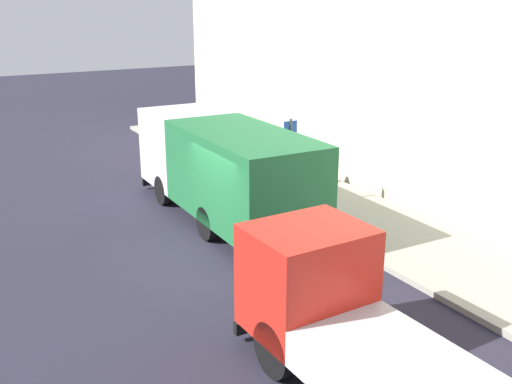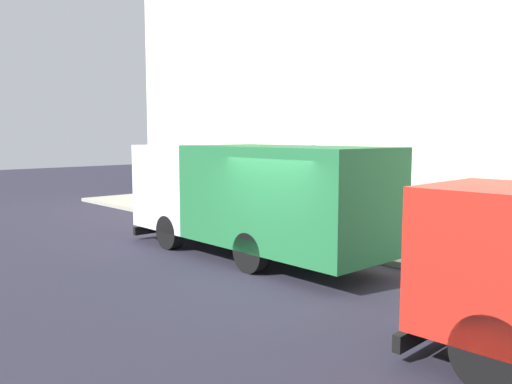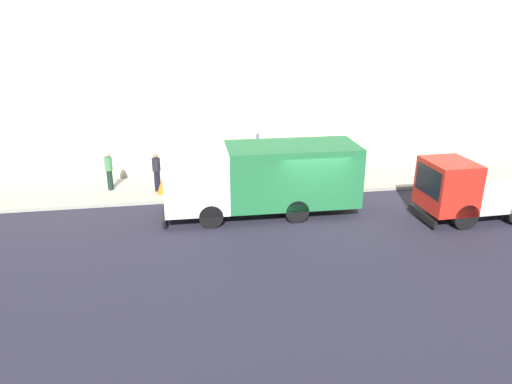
# 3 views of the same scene
# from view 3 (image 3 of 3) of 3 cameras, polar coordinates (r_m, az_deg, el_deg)

# --- Properties ---
(ground) EXTENTS (80.00, 80.00, 0.00)m
(ground) POSITION_cam_3_polar(r_m,az_deg,el_deg) (17.68, 7.30, -3.89)
(ground) COLOR #272533
(sidewalk) EXTENTS (3.24, 30.00, 0.14)m
(sidewalk) POSITION_cam_3_polar(r_m,az_deg,el_deg) (21.80, 3.92, 1.18)
(sidewalk) COLOR #A29F90
(sidewalk) RESTS_ON ground
(building_facade) EXTENTS (0.50, 30.00, 9.51)m
(building_facade) POSITION_cam_3_polar(r_m,az_deg,el_deg) (22.80, 2.97, 14.13)
(building_facade) COLOR beige
(building_facade) RESTS_ON ground
(large_utility_truck) EXTENTS (2.45, 7.51, 2.73)m
(large_utility_truck) POSITION_cam_3_polar(r_m,az_deg,el_deg) (17.95, 0.62, 1.98)
(large_utility_truck) COLOR white
(large_utility_truck) RESTS_ON ground
(small_flatbed_truck) EXTENTS (2.08, 5.21, 2.34)m
(small_flatbed_truck) POSITION_cam_3_polar(r_m,az_deg,el_deg) (19.43, 24.74, 0.05)
(small_flatbed_truck) COLOR red
(small_flatbed_truck) RESTS_ON ground
(pedestrian_walking) EXTENTS (0.44, 0.44, 1.71)m
(pedestrian_walking) POSITION_cam_3_polar(r_m,az_deg,el_deg) (20.86, -4.53, 3.09)
(pedestrian_walking) COLOR brown
(pedestrian_walking) RESTS_ON sidewalk
(pedestrian_standing) EXTENTS (0.42, 0.42, 1.70)m
(pedestrian_standing) POSITION_cam_3_polar(r_m,az_deg,el_deg) (20.64, -12.00, 2.51)
(pedestrian_standing) COLOR black
(pedestrian_standing) RESTS_ON sidewalk
(pedestrian_third) EXTENTS (0.47, 0.47, 1.71)m
(pedestrian_third) POSITION_cam_3_polar(r_m,az_deg,el_deg) (21.34, -17.46, 2.62)
(pedestrian_third) COLOR black
(pedestrian_third) RESTS_ON sidewalk
(traffic_cone_orange) EXTENTS (0.40, 0.40, 0.58)m
(traffic_cone_orange) POSITION_cam_3_polar(r_m,az_deg,el_deg) (20.49, -11.42, 0.60)
(traffic_cone_orange) COLOR orange
(traffic_cone_orange) RESTS_ON sidewalk
(street_sign_post) EXTENTS (0.44, 0.08, 2.57)m
(street_sign_post) POSITION_cam_3_polar(r_m,az_deg,el_deg) (19.90, 0.21, 4.15)
(street_sign_post) COLOR #4C5156
(street_sign_post) RESTS_ON sidewalk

